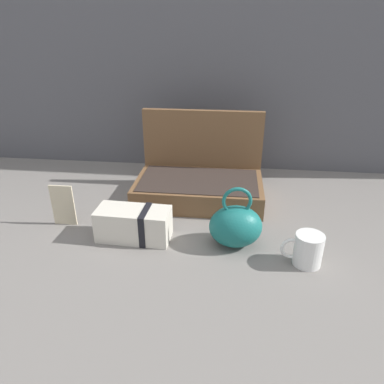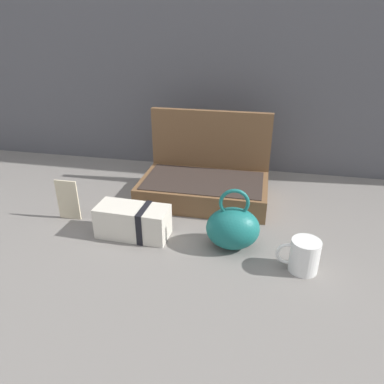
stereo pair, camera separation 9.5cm
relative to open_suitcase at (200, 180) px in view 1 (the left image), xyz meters
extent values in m
plane|color=slate|center=(-0.01, -0.22, -0.07)|extent=(6.00, 6.00, 0.00)
cube|color=#56565B|center=(-0.01, 0.36, 0.63)|extent=(3.20, 0.06, 1.40)
cube|color=brown|center=(0.00, -0.04, -0.03)|extent=(0.49, 0.28, 0.09)
cube|color=#332823|center=(0.00, -0.04, 0.01)|extent=(0.45, 0.25, 0.00)
cube|color=brown|center=(0.00, 0.11, 0.09)|extent=(0.49, 0.02, 0.32)
ellipsoid|color=#196B66|center=(0.14, -0.33, -0.01)|extent=(0.18, 0.15, 0.13)
torus|color=#196B66|center=(0.14, -0.33, 0.08)|extent=(0.09, 0.02, 0.09)
cube|color=silver|center=(-0.18, -0.33, -0.02)|extent=(0.24, 0.11, 0.10)
cube|color=black|center=(-0.14, -0.33, -0.02)|extent=(0.02, 0.11, 0.11)
cylinder|color=white|center=(0.35, -0.40, -0.02)|extent=(0.08, 0.08, 0.10)
torus|color=white|center=(0.31, -0.40, -0.02)|extent=(0.07, 0.01, 0.07)
cube|color=beige|center=(-0.44, -0.27, 0.00)|extent=(0.08, 0.01, 0.15)
camera|label=1|loc=(0.12, -1.29, 0.58)|focal=33.45mm
camera|label=2|loc=(0.21, -1.27, 0.58)|focal=33.45mm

